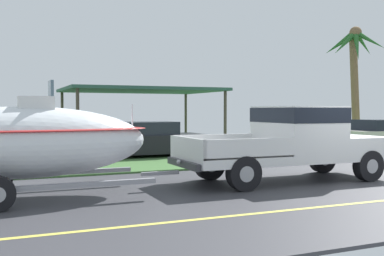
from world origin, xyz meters
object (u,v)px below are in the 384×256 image
Objects in this scene: boat_on_trailer at (22,142)px; carport_awning at (140,91)px; palm_tree_mid at (354,60)px; pickup_truck_towing at (297,139)px; parked_sedan_far at (147,140)px.

carport_awning is at bearing 62.78° from boat_on_trailer.
palm_tree_mid is (11.30, -2.00, 1.79)m from carport_awning.
boat_on_trailer is at bearing -180.00° from pickup_truck_towing.
palm_tree_mid is at bearing 11.19° from parked_sedan_far.
pickup_truck_towing is 0.80× the size of carport_awning.
boat_on_trailer is 1.44× the size of parked_sedan_far.
parked_sedan_far is 5.01m from carport_awning.
carport_awning is (5.90, 11.46, 1.55)m from boat_on_trailer.
palm_tree_mid reaches higher than parked_sedan_far.
pickup_truck_towing is 7.28m from parked_sedan_far.
boat_on_trailer is 12.98m from carport_awning.
palm_tree_mid is at bearing -10.04° from carport_awning.
pickup_truck_towing is at bearing -85.81° from carport_awning.
palm_tree_mid is (10.46, 9.46, 3.45)m from pickup_truck_towing.
parked_sedan_far is (-1.89, 7.02, -0.40)m from pickup_truck_towing.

